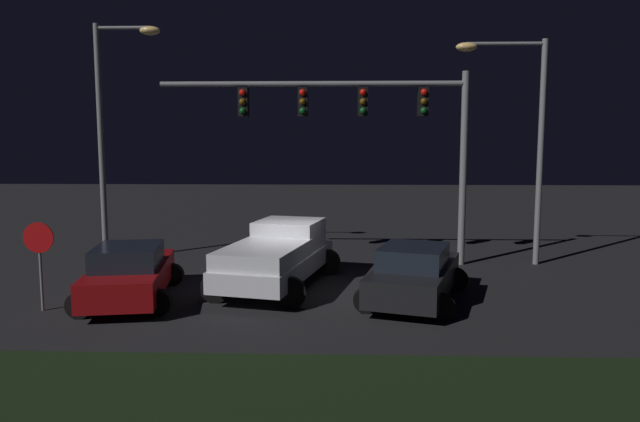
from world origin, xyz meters
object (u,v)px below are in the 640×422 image
object	(u,v)px
street_lamp_right	(522,122)
car_sedan_far	(414,274)
pickup_truck	(279,252)
stop_sign	(39,249)
street_lamp_left	(112,115)
car_sedan	(130,273)
traffic_signal_gantry	(364,116)

from	to	relation	value
street_lamp_right	car_sedan_far	bearing A→B (deg)	-130.23
pickup_truck	stop_sign	distance (m)	6.28
car_sedan_far	street_lamp_left	bearing A→B (deg)	80.69
car_sedan	street_lamp_left	xyz separation A→B (m)	(-2.29, 5.18, 4.36)
traffic_signal_gantry	stop_sign	distance (m)	10.68
car_sedan	street_lamp_right	size ratio (longest dim) A/B	0.61
stop_sign	traffic_signal_gantry	bearing A→B (deg)	35.76
pickup_truck	street_lamp_left	bearing A→B (deg)	73.36
pickup_truck	street_lamp_left	size ratio (longest dim) A/B	0.70
car_sedan_far	street_lamp_left	distance (m)	11.81
car_sedan_far	stop_sign	size ratio (longest dim) A/B	2.12
traffic_signal_gantry	street_lamp_right	xyz separation A→B (m)	(5.29, 0.15, -0.19)
pickup_truck	car_sedan	xyz separation A→B (m)	(-3.76, -1.75, -0.26)
street_lamp_left	street_lamp_right	xyz separation A→B (m)	(13.90, -0.11, -0.26)
street_lamp_right	stop_sign	world-z (taller)	street_lamp_right
street_lamp_right	street_lamp_left	bearing A→B (deg)	179.56
traffic_signal_gantry	stop_sign	world-z (taller)	traffic_signal_gantry
car_sedan	traffic_signal_gantry	bearing A→B (deg)	-61.61
car_sedan	traffic_signal_gantry	distance (m)	9.09
car_sedan_far	traffic_signal_gantry	size ratio (longest dim) A/B	0.46
traffic_signal_gantry	stop_sign	size ratio (longest dim) A/B	4.63
car_sedan	street_lamp_right	distance (m)	13.32
traffic_signal_gantry	stop_sign	bearing A→B (deg)	-144.24
car_sedan	pickup_truck	bearing A→B (deg)	-74.60
car_sedan	street_lamp_left	bearing A→B (deg)	14.36
pickup_truck	traffic_signal_gantry	distance (m)	5.73
traffic_signal_gantry	street_lamp_right	bearing A→B (deg)	1.65
street_lamp_left	traffic_signal_gantry	bearing A→B (deg)	-1.72
pickup_truck	car_sedan	bearing A→B (deg)	127.80
car_sedan_far	traffic_signal_gantry	distance (m)	6.48
car_sedan	car_sedan_far	xyz separation A→B (m)	(7.50, 0.20, 0.00)
pickup_truck	stop_sign	world-z (taller)	stop_sign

